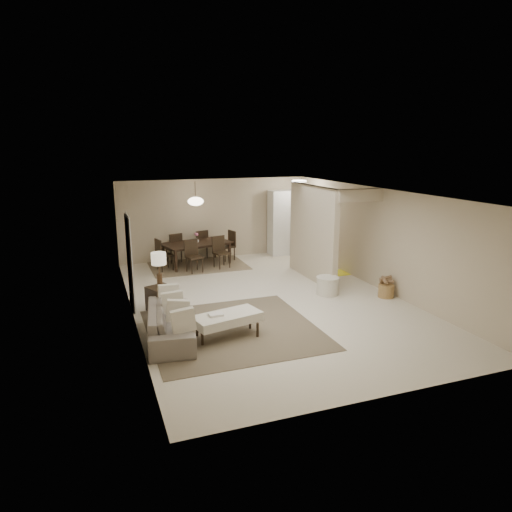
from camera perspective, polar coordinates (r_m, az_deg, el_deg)
name	(u,v)px	position (r m, az deg, el deg)	size (l,w,h in m)	color
floor	(266,300)	(10.67, 1.27, -5.53)	(9.00, 9.00, 0.00)	beige
ceiling	(267,192)	(10.13, 1.35, 7.95)	(9.00, 9.00, 0.00)	white
back_wall	(215,219)	(14.54, -5.17, 4.67)	(6.00, 6.00, 0.00)	#C6B396
left_wall	(130,259)	(9.67, -15.49, -0.33)	(9.00, 9.00, 0.00)	#C6B396
right_wall	(379,239)	(11.73, 15.10, 2.10)	(9.00, 9.00, 0.00)	#C6B396
partition	(313,233)	(12.17, 7.08, 2.87)	(0.15, 2.50, 2.50)	#C6B396
doorway	(130,263)	(10.31, -15.53, -0.80)	(0.04, 0.90, 2.04)	black
pantry_cabinet	(287,222)	(15.01, 3.91, 4.21)	(1.20, 0.55, 2.10)	white
flush_light	(299,181)	(13.97, 5.41, 9.30)	(0.44, 0.44, 0.05)	white
living_rug	(233,329)	(9.05, -2.92, -9.12)	(3.20, 3.20, 0.01)	brown
sofa	(171,323)	(8.69, -10.63, -8.26)	(0.80, 2.04, 0.60)	slate
ottoman_bench	(227,319)	(8.59, -3.64, -7.81)	(1.37, 0.86, 0.45)	silver
side_table	(161,299)	(10.15, -11.83, -5.24)	(0.49, 0.49, 0.54)	black
table_lamp	(159,262)	(9.92, -12.06, -0.70)	(0.32, 0.32, 0.76)	#4C3420
round_pouf	(328,286)	(11.15, 8.94, -3.69)	(0.55, 0.55, 0.43)	silver
wicker_basket	(386,291)	(11.25, 15.94, -4.21)	(0.36, 0.36, 0.31)	olive
dining_rug	(198,265)	(13.85, -7.31, -1.10)	(2.80, 2.10, 0.01)	#736147
dining_table	(197,254)	(13.77, -7.36, 0.27)	(1.96, 1.09, 0.69)	black
dining_chairs	(197,250)	(13.74, -7.37, 0.75)	(2.51, 2.06, 0.93)	black
vase	(197,240)	(13.68, -7.41, 1.96)	(0.13, 0.13, 0.14)	white
yellow_mat	(337,273)	(13.05, 10.04, -2.11)	(0.96, 0.59, 0.01)	yellow
pendant_light	(196,201)	(13.49, -7.56, 6.79)	(0.46, 0.46, 0.71)	#4C3420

